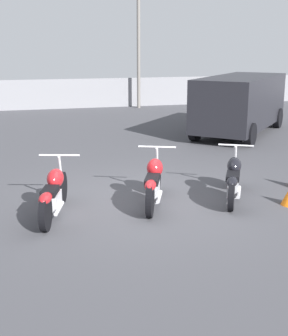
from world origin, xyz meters
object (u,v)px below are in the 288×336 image
(motorcycle_slot_1, at_px, (154,183))
(parked_van, at_px, (241,102))
(light_pole_left, at_px, (138,13))
(motorcycle_slot_2, at_px, (233,179))
(motorcycle_slot_0, at_px, (54,193))

(motorcycle_slot_1, distance_m, parked_van, 7.82)
(light_pole_left, relative_size, motorcycle_slot_2, 4.07)
(motorcycle_slot_2, bearing_deg, parked_van, 90.82)
(motorcycle_slot_0, relative_size, parked_van, 0.41)
(motorcycle_slot_2, bearing_deg, motorcycle_slot_0, -151.29)
(motorcycle_slot_2, bearing_deg, light_pole_left, 111.26)
(light_pole_left, distance_m, motorcycle_slot_2, 14.20)
(light_pole_left, xyz_separation_m, motorcycle_slot_1, (-3.19, -13.48, -3.87))
(motorcycle_slot_2, distance_m, parked_van, 7.06)
(parked_van, bearing_deg, motorcycle_slot_2, -74.32)
(motorcycle_slot_1, bearing_deg, light_pole_left, 98.58)
(light_pole_left, relative_size, motorcycle_slot_0, 3.73)
(motorcycle_slot_1, distance_m, motorcycle_slot_2, 1.57)
(motorcycle_slot_0, distance_m, motorcycle_slot_1, 1.84)
(light_pole_left, bearing_deg, motorcycle_slot_1, -103.32)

